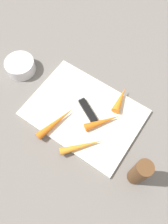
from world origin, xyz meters
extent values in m
plane|color=slate|center=(0.00, 0.00, 0.00)|extent=(1.40, 1.40, 0.00)
cube|color=silver|center=(0.00, 0.00, 0.01)|extent=(0.36, 0.26, 0.01)
cube|color=#B7B7BC|center=(0.08, -0.05, 0.01)|extent=(0.11, 0.07, 0.00)
cube|color=black|center=(-0.01, -0.01, 0.02)|extent=(0.09, 0.06, 0.01)
cone|color=orange|center=(0.05, 0.08, 0.02)|extent=(0.06, 0.15, 0.02)
cone|color=orange|center=(-0.06, 0.10, 0.02)|extent=(0.10, 0.12, 0.02)
cone|color=orange|center=(-0.08, -0.10, 0.03)|extent=(0.04, 0.10, 0.03)
cone|color=orange|center=(-0.07, 0.00, 0.02)|extent=(0.09, 0.11, 0.02)
cylinder|color=silver|center=(0.29, -0.02, 0.02)|extent=(0.10, 0.10, 0.04)
cylinder|color=brown|center=(-0.24, 0.08, 0.07)|extent=(0.04, 0.04, 0.13)
camera|label=1|loc=(-0.18, 0.26, 0.67)|focal=36.12mm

